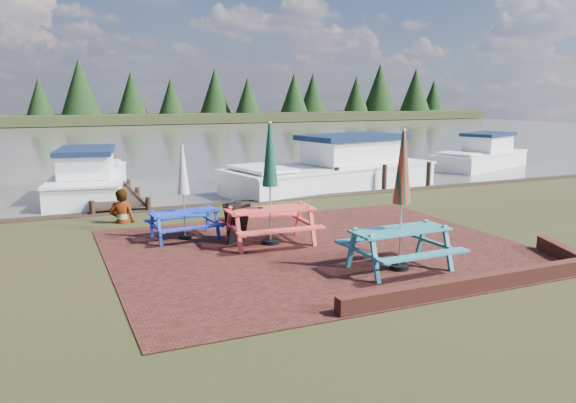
% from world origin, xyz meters
% --- Properties ---
extents(ground, '(120.00, 120.00, 0.00)m').
position_xyz_m(ground, '(0.00, 0.00, 0.00)').
color(ground, black).
rests_on(ground, ground).
extents(paving, '(9.00, 7.50, 0.02)m').
position_xyz_m(paving, '(0.00, 1.00, 0.01)').
color(paving, '#341410').
rests_on(paving, ground).
extents(brick_wall, '(6.21, 1.79, 0.30)m').
position_xyz_m(brick_wall, '(2.15, -2.42, 0.15)').
color(brick_wall, '#4C1E16').
rests_on(brick_wall, ground).
extents(water, '(120.00, 60.00, 0.02)m').
position_xyz_m(water, '(0.00, 37.00, 0.00)').
color(water, '#47443D').
rests_on(water, ground).
extents(far_treeline, '(120.00, 10.00, 8.10)m').
position_xyz_m(far_treeline, '(0.00, 66.00, 3.28)').
color(far_treeline, black).
rests_on(far_treeline, ground).
extents(picnic_table_teal, '(2.02, 1.81, 2.74)m').
position_xyz_m(picnic_table_teal, '(0.76, -0.99, 0.96)').
color(picnic_table_teal, '#27737E').
rests_on(picnic_table_teal, ground).
extents(picnic_table_red, '(2.10, 1.89, 2.79)m').
position_xyz_m(picnic_table_red, '(-0.83, 1.84, 0.98)').
color(picnic_table_red, '#DD3F38').
rests_on(picnic_table_red, ground).
extents(picnic_table_blue, '(1.72, 1.56, 2.24)m').
position_xyz_m(picnic_table_blue, '(-2.52, 3.13, 0.79)').
color(picnic_table_blue, '#1831B4').
rests_on(picnic_table_blue, ground).
extents(chalkboard, '(0.61, 0.78, 0.92)m').
position_xyz_m(chalkboard, '(-1.48, 2.33, 0.47)').
color(chalkboard, black).
rests_on(chalkboard, ground).
extents(jetty, '(1.76, 9.08, 1.00)m').
position_xyz_m(jetty, '(-3.50, 11.28, 0.11)').
color(jetty, black).
rests_on(jetty, ground).
extents(boat_jetty, '(3.44, 7.08, 1.97)m').
position_xyz_m(boat_jetty, '(-4.01, 11.39, 0.39)').
color(boat_jetty, white).
rests_on(boat_jetty, ground).
extents(boat_near, '(8.92, 4.57, 2.30)m').
position_xyz_m(boat_near, '(4.78, 9.04, 0.49)').
color(boat_near, white).
rests_on(boat_near, ground).
extents(boat_far, '(6.51, 4.25, 1.92)m').
position_xyz_m(boat_far, '(14.73, 11.95, 0.38)').
color(boat_far, white).
rests_on(boat_far, ground).
extents(person, '(0.78, 0.63, 1.86)m').
position_xyz_m(person, '(-3.66, 5.50, 0.93)').
color(person, gray).
rests_on(person, ground).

